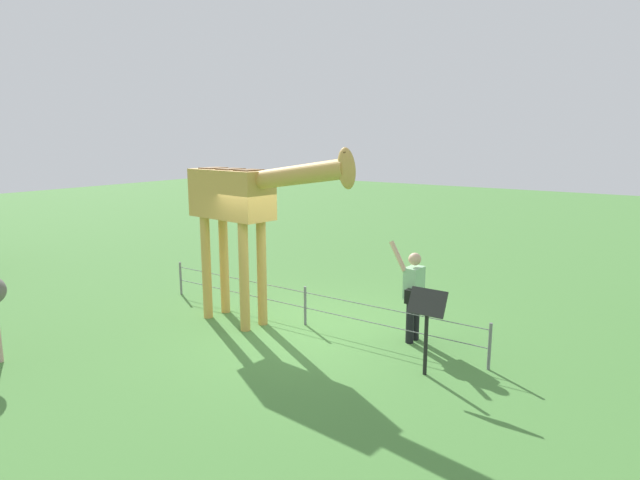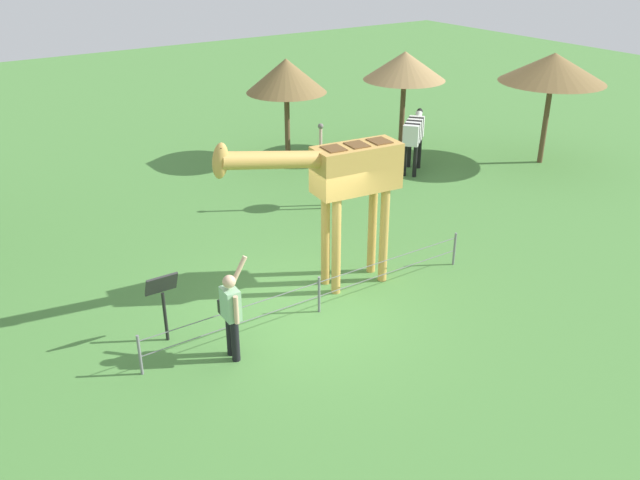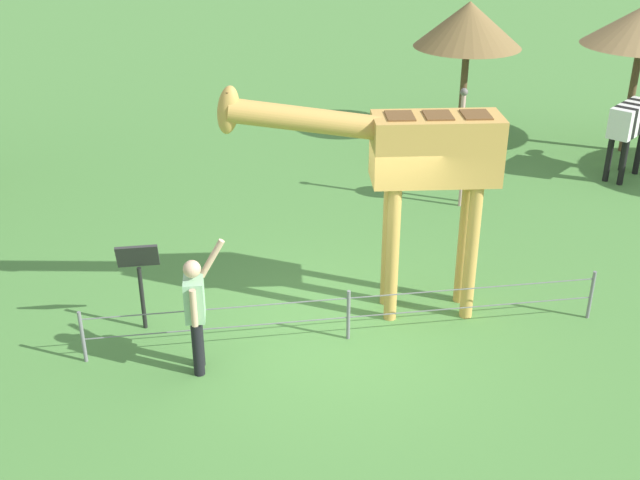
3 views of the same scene
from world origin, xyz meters
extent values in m
plane|color=#4C843D|center=(0.00, 0.00, 0.00)|extent=(60.00, 60.00, 0.00)
cylinder|color=gold|center=(-0.69, -0.20, 1.01)|extent=(0.18, 0.18, 2.02)
cylinder|color=gold|center=(-0.73, -0.64, 1.01)|extent=(0.18, 0.18, 2.02)
cylinder|color=gold|center=(-1.78, -0.09, 1.01)|extent=(0.18, 0.18, 2.02)
cylinder|color=gold|center=(-1.83, -0.52, 1.01)|extent=(0.18, 0.18, 2.02)
cube|color=gold|center=(-1.26, -0.36, 2.47)|extent=(1.76, 0.87, 0.90)
cube|color=brown|center=(-0.76, -0.41, 2.93)|extent=(0.40, 0.47, 0.02)
cube|color=brown|center=(-1.26, -0.36, 2.93)|extent=(0.40, 0.47, 0.02)
cube|color=brown|center=(-1.76, -0.31, 2.93)|extent=(0.40, 0.47, 0.02)
cylinder|color=gold|center=(0.39, -0.53, 2.90)|extent=(2.19, 0.54, 0.62)
ellipsoid|color=gold|center=(1.44, -0.64, 3.05)|extent=(0.39, 0.30, 0.67)
cylinder|color=brown|center=(1.44, -0.58, 3.23)|extent=(0.05, 0.05, 0.14)
cylinder|color=brown|center=(1.44, -0.70, 3.23)|extent=(0.05, 0.05, 0.14)
cylinder|color=black|center=(2.02, 0.54, 0.39)|extent=(0.14, 0.14, 0.78)
cylinder|color=black|center=(2.03, 0.74, 0.39)|extent=(0.14, 0.14, 0.78)
cube|color=#93C699|center=(2.03, 0.64, 1.06)|extent=(0.26, 0.37, 0.55)
sphere|color=#D8AD8C|center=(2.03, 0.64, 1.47)|extent=(0.22, 0.22, 0.22)
cylinder|color=#D8AD8C|center=(1.78, 0.50, 1.52)|extent=(0.35, 0.10, 0.52)
cylinder|color=#D8AD8C|center=(2.04, 0.86, 1.05)|extent=(0.08, 0.08, 0.50)
cube|color=black|center=(2.07, 0.42, 0.88)|extent=(0.13, 0.21, 0.24)
cylinder|color=black|center=(-6.88, -5.19, 0.47)|extent=(0.12, 0.12, 0.95)
cylinder|color=black|center=(-7.08, -4.96, 0.47)|extent=(0.12, 0.12, 0.95)
cylinder|color=black|center=(-6.27, -4.68, 0.47)|extent=(0.12, 0.12, 0.95)
cylinder|color=black|center=(-6.46, -4.45, 0.47)|extent=(0.12, 0.12, 0.95)
cube|color=silver|center=(-6.28, -4.49, 1.25)|extent=(0.41, 0.45, 0.60)
cube|color=black|center=(-6.41, -4.60, 1.25)|extent=(0.41, 0.45, 0.60)
cube|color=silver|center=(-6.54, -4.71, 1.25)|extent=(0.41, 0.45, 0.60)
cube|color=black|center=(-6.67, -4.82, 1.25)|extent=(0.41, 0.45, 0.60)
cube|color=silver|center=(-6.81, -4.93, 1.25)|extent=(0.41, 0.45, 0.60)
cube|color=black|center=(-6.94, -5.04, 1.25)|extent=(0.41, 0.45, 0.60)
cube|color=silver|center=(-7.07, -5.15, 1.25)|extent=(0.41, 0.45, 0.60)
cylinder|color=silver|center=(-7.25, -5.30, 1.40)|extent=(0.47, 0.44, 0.47)
ellipsoid|color=black|center=(-7.44, -5.46, 1.55)|extent=(0.42, 0.39, 0.22)
cylinder|color=#CC9E93|center=(-2.94, -3.92, 0.45)|extent=(0.07, 0.07, 0.90)
cylinder|color=#CC9E93|center=(-3.10, -4.08, 0.45)|extent=(0.07, 0.07, 0.90)
ellipsoid|color=#66605B|center=(-3.02, -4.00, 1.18)|extent=(0.70, 0.56, 0.49)
cylinder|color=#CC9E93|center=(-2.87, -4.00, 1.73)|extent=(0.08, 0.08, 0.80)
sphere|color=#66605B|center=(-2.87, -4.00, 2.18)|extent=(0.14, 0.14, 0.14)
cylinder|color=brown|center=(-4.19, -7.78, 1.06)|extent=(0.16, 0.16, 2.12)
cone|color=brown|center=(-4.19, -7.78, 2.62)|extent=(2.41, 2.41, 0.99)
cylinder|color=brown|center=(-7.51, -6.33, 1.18)|extent=(0.16, 0.16, 2.36)
cone|color=#997A4C|center=(-7.51, -6.33, 2.78)|extent=(2.51, 2.51, 0.85)
cylinder|color=brown|center=(-10.55, -3.27, 1.23)|extent=(0.16, 0.16, 2.47)
cone|color=brown|center=(-10.55, -3.27, 2.89)|extent=(3.10, 3.10, 0.84)
cylinder|color=black|center=(2.77, -0.48, 0.47)|extent=(0.06, 0.06, 0.95)
cube|color=#2D2D2D|center=(2.77, -0.48, 1.13)|extent=(0.56, 0.21, 0.38)
cylinder|color=slate|center=(-3.50, 0.23, 0.38)|extent=(0.05, 0.05, 0.75)
cylinder|color=slate|center=(0.00, 0.23, 0.38)|extent=(0.05, 0.05, 0.75)
cylinder|color=slate|center=(3.50, 0.23, 0.38)|extent=(0.05, 0.05, 0.75)
cube|color=slate|center=(0.00, 0.23, 0.64)|extent=(7.00, 0.01, 0.01)
cube|color=slate|center=(0.00, 0.23, 0.34)|extent=(7.00, 0.01, 0.01)
camera|label=1|loc=(5.80, -7.58, 3.52)|focal=30.14mm
camera|label=2|loc=(6.07, 9.32, 6.73)|focal=37.57mm
camera|label=3|loc=(1.78, 9.14, 5.97)|focal=44.02mm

